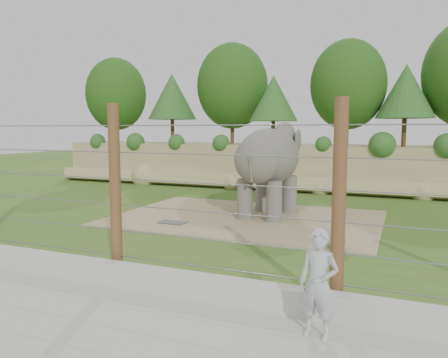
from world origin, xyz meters
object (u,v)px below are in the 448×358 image
at_px(elephant, 268,171).
at_px(barrier_fence, 115,192).
at_px(stone_ball, 335,238).
at_px(zookeeper, 319,284).

bearing_deg(elephant, barrier_fence, -95.14).
xyz_separation_m(stone_ball, zookeeper, (0.52, -5.45, 0.58)).
bearing_deg(stone_ball, elephant, 128.47).
distance_m(elephant, stone_ball, 5.33).
relative_size(barrier_fence, zookeeper, 11.20).
relative_size(elephant, stone_ball, 6.99).
xyz_separation_m(elephant, zookeeper, (3.71, -9.46, -0.89)).
bearing_deg(zookeeper, barrier_fence, 176.40).
bearing_deg(barrier_fence, elephant, 81.89).
height_order(stone_ball, barrier_fence, barrier_fence).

